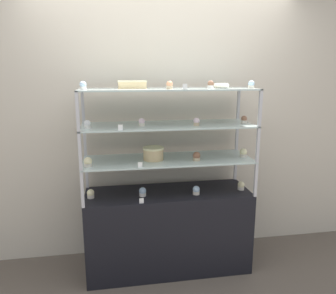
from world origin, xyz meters
name	(u,v)px	position (x,y,z in m)	size (l,w,h in m)	color
ground_plane	(168,266)	(0.00, 0.00, 0.00)	(20.00, 20.00, 0.00)	brown
back_wall	(161,123)	(0.00, 0.39, 1.30)	(8.00, 0.05, 2.60)	beige
display_base	(168,230)	(0.00, 0.00, 0.37)	(1.45, 0.49, 0.74)	black
display_riser_lower	(168,161)	(0.00, 0.00, 1.03)	(1.45, 0.49, 0.30)	#B7B7BC
display_riser_middle	(168,126)	(0.00, 0.00, 1.33)	(1.45, 0.49, 0.30)	#B7B7BC
display_riser_upper	(168,90)	(0.00, 0.00, 1.63)	(1.45, 0.49, 0.30)	#B7B7BC
layer_cake_centerpiece	(153,153)	(-0.13, -0.01, 1.10)	(0.18, 0.18, 0.11)	#DBBC84
sheet_cake_frosted	(132,84)	(-0.29, 0.05, 1.68)	(0.23, 0.15, 0.06)	#DBBC84
cupcake_0	(91,194)	(-0.67, -0.04, 0.78)	(0.06, 0.06, 0.08)	beige
cupcake_1	(143,192)	(-0.23, -0.06, 0.78)	(0.06, 0.06, 0.08)	white
cupcake_2	(196,190)	(0.23, -0.10, 0.78)	(0.06, 0.06, 0.08)	beige
cupcake_3	(241,186)	(0.66, -0.06, 0.78)	(0.06, 0.06, 0.08)	beige
price_tag_0	(142,201)	(-0.26, -0.23, 0.76)	(0.04, 0.00, 0.04)	white
cupcake_4	(88,162)	(-0.67, -0.13, 1.08)	(0.06, 0.06, 0.08)	beige
cupcake_5	(197,156)	(0.23, -0.09, 1.08)	(0.06, 0.06, 0.08)	#CCB28C
cupcake_6	(243,153)	(0.67, -0.04, 1.08)	(0.06, 0.06, 0.08)	beige
price_tag_1	(140,165)	(-0.26, -0.23, 1.07)	(0.04, 0.00, 0.04)	white
cupcake_7	(87,124)	(-0.66, -0.09, 1.38)	(0.05, 0.05, 0.07)	white
cupcake_8	(142,122)	(-0.23, -0.05, 1.38)	(0.05, 0.05, 0.07)	beige
cupcake_9	(196,122)	(0.22, -0.10, 1.38)	(0.05, 0.05, 0.07)	#CCB28C
cupcake_10	(244,120)	(0.66, -0.04, 1.38)	(0.05, 0.05, 0.07)	beige
price_tag_2	(120,127)	(-0.41, -0.23, 1.37)	(0.04, 0.00, 0.04)	white
cupcake_11	(83,86)	(-0.67, -0.12, 1.68)	(0.05, 0.05, 0.06)	white
cupcake_12	(170,85)	(-0.01, -0.12, 1.68)	(0.05, 0.05, 0.06)	#CCB28C
cupcake_13	(211,85)	(0.35, -0.07, 1.68)	(0.05, 0.05, 0.06)	white
cupcake_14	(251,85)	(0.68, -0.13, 1.68)	(0.05, 0.05, 0.06)	beige
price_tag_3	(185,87)	(0.09, -0.23, 1.67)	(0.04, 0.00, 0.04)	white
donut_glazed	(221,86)	(0.45, -0.02, 1.67)	(0.13, 0.13, 0.04)	#EFE5CC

